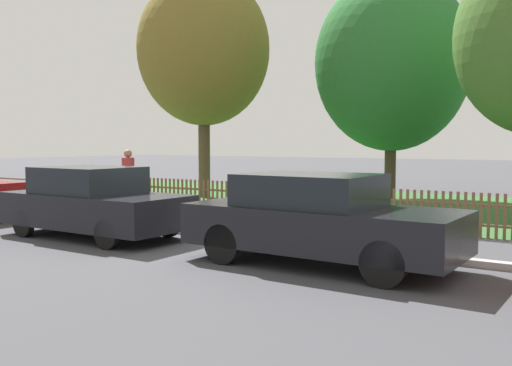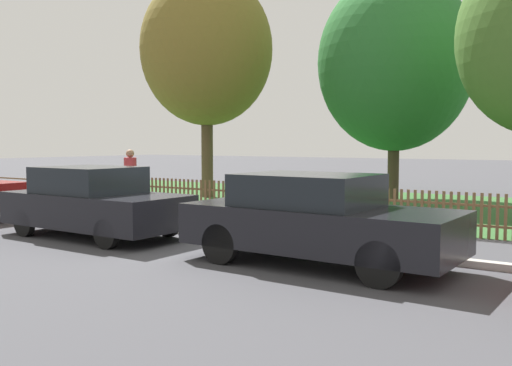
{
  "view_description": "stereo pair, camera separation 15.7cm",
  "coord_description": "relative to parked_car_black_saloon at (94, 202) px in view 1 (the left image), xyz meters",
  "views": [
    {
      "loc": [
        6.86,
        -9.33,
        1.97
      ],
      "look_at": [
        0.13,
        1.06,
        1.1
      ],
      "focal_mm": 40.0,
      "sensor_mm": 36.0,
      "label": 1
    },
    {
      "loc": [
        6.99,
        -9.24,
        1.97
      ],
      "look_at": [
        0.13,
        1.06,
        1.1
      ],
      "focal_mm": 40.0,
      "sensor_mm": 36.0,
      "label": 2
    }
  ],
  "objects": [
    {
      "name": "covered_motorcycle",
      "position": [
        2.58,
        3.3,
        -0.15
      ],
      "size": [
        1.77,
        0.77,
        0.94
      ],
      "rotation": [
        0.0,
        0.0,
        0.06
      ],
      "color": "black",
      "rests_on": "ground"
    },
    {
      "name": "parked_car_black_saloon",
      "position": [
        0.0,
        0.0,
        0.0
      ],
      "size": [
        4.12,
        1.85,
        1.47
      ],
      "rotation": [
        0.0,
        0.0,
        -0.01
      ],
      "color": "black",
      "rests_on": "ground"
    },
    {
      "name": "kerb_stone",
      "position": [
        2.45,
        1.31,
        -0.67
      ],
      "size": [
        31.49,
        0.2,
        0.12
      ],
      "primitive_type": "cube",
      "color": "#B2ADA3",
      "rests_on": "ground"
    },
    {
      "name": "parked_car_navy_estate",
      "position": [
        5.2,
        0.09,
        0.02
      ],
      "size": [
        4.46,
        1.9,
        1.47
      ],
      "rotation": [
        0.0,
        0.0,
        -0.02
      ],
      "color": "black",
      "rests_on": "ground"
    },
    {
      "name": "pedestrian_near_fence",
      "position": [
        -2.74,
        3.68,
        0.28
      ],
      "size": [
        0.42,
        0.42,
        1.78
      ],
      "rotation": [
        0.0,
        0.0,
        1.39
      ],
      "color": "slate",
      "rests_on": "ground"
    },
    {
      "name": "park_fence",
      "position": [
        2.45,
        4.25,
        -0.25
      ],
      "size": [
        31.49,
        0.05,
        0.95
      ],
      "color": "brown",
      "rests_on": "ground"
    },
    {
      "name": "tree_nearest_kerb",
      "position": [
        -3.49,
        8.19,
        4.57
      ],
      "size": [
        4.73,
        4.73,
        8.04
      ],
      "color": "brown",
      "rests_on": "ground"
    },
    {
      "name": "grass_strip",
      "position": [
        2.45,
        9.1,
        -0.72
      ],
      "size": [
        31.49,
        9.72,
        0.01
      ],
      "primitive_type": "cube",
      "color": "#33602D",
      "rests_on": "ground"
    },
    {
      "name": "ground_plane",
      "position": [
        2.45,
        1.21,
        -0.73
      ],
      "size": [
        120.0,
        120.0,
        0.0
      ],
      "primitive_type": "plane",
      "color": "#424247"
    },
    {
      "name": "tree_behind_motorcycle",
      "position": [
        2.44,
        11.12,
        4.0
      ],
      "size": [
        5.3,
        5.3,
        7.79
      ],
      "color": "#473828",
      "rests_on": "ground"
    }
  ]
}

